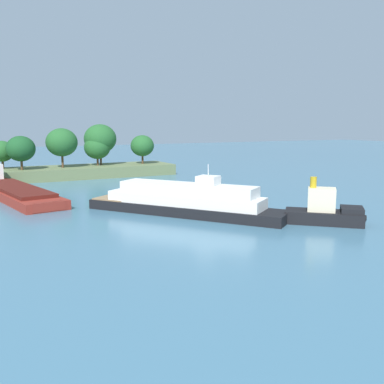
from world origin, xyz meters
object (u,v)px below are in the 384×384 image
(tugboat, at_px, (325,212))
(small_motorboat, at_px, (154,192))
(cargo_barge, at_px, (12,190))
(white_riverboat, at_px, (185,201))

(tugboat, distance_m, small_motorboat, 29.90)
(cargo_barge, bearing_deg, white_riverboat, -54.91)
(cargo_barge, distance_m, small_motorboat, 21.59)
(tugboat, xyz_separation_m, cargo_barge, (-28.62, 36.24, -0.38))
(tugboat, bearing_deg, cargo_barge, 128.31)
(cargo_barge, bearing_deg, small_motorboat, -20.53)
(small_motorboat, bearing_deg, white_riverboat, -100.29)
(white_riverboat, relative_size, tugboat, 2.80)
(tugboat, distance_m, cargo_barge, 46.18)
(cargo_barge, relative_size, small_motorboat, 7.62)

